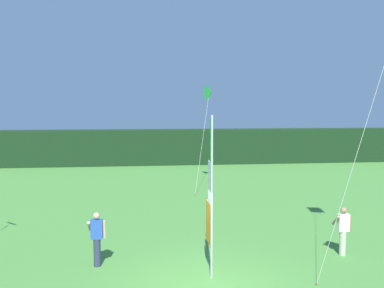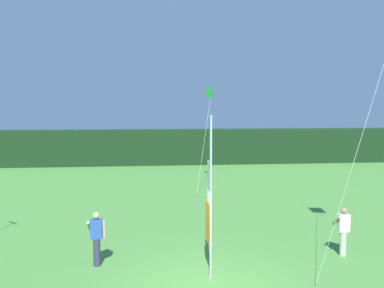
% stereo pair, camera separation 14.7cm
% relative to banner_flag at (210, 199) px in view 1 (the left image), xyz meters
% --- Properties ---
extents(ground_plane, '(120.00, 120.00, 0.00)m').
position_rel_banner_flag_xyz_m(ground_plane, '(-0.16, -0.58, -2.26)').
color(ground_plane, '#478438').
extents(distant_treeline, '(80.00, 2.40, 3.03)m').
position_rel_banner_flag_xyz_m(distant_treeline, '(-0.16, 24.07, -0.75)').
color(distant_treeline, black).
rests_on(distant_treeline, ground).
extents(banner_flag, '(0.06, 1.03, 4.72)m').
position_rel_banner_flag_xyz_m(banner_flag, '(0.00, 0.00, 0.00)').
color(banner_flag, '#B7B7BC').
rests_on(banner_flag, ground).
extents(person_near_banner, '(0.55, 0.48, 1.62)m').
position_rel_banner_flag_xyz_m(person_near_banner, '(4.67, 1.02, -1.40)').
color(person_near_banner, '#B7B2A3').
rests_on(person_near_banner, ground).
extents(person_far_left, '(0.55, 0.48, 1.70)m').
position_rel_banner_flag_xyz_m(person_far_left, '(-3.39, 0.99, -1.35)').
color(person_far_left, '#2D334C').
rests_on(person_far_left, ground).
extents(kite_green_delta_0, '(1.63, 3.71, 6.34)m').
position_rel_banner_flag_xyz_m(kite_green_delta_0, '(2.20, 13.91, 3.61)').
color(kite_green_delta_0, brown).
rests_on(kite_green_delta_0, ground).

